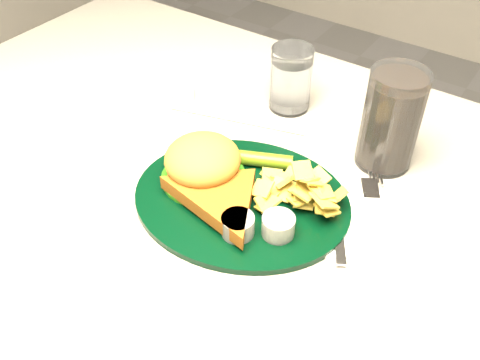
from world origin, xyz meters
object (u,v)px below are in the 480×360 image
object	(u,v)px
table	(231,337)
cola_glass	(391,120)
fork_napkin	(341,220)
water_glass	(291,79)
dinner_plate	(242,184)

from	to	relation	value
table	cola_glass	size ratio (longest dim) A/B	8.29
fork_napkin	water_glass	bearing A→B (deg)	104.44
cola_glass	water_glass	bearing A→B (deg)	166.24
table	dinner_plate	world-z (taller)	dinner_plate
cola_glass	fork_napkin	bearing A→B (deg)	-87.20
dinner_plate	water_glass	size ratio (longest dim) A/B	2.78
table	dinner_plate	size ratio (longest dim) A/B	4.17
water_glass	fork_napkin	world-z (taller)	water_glass
dinner_plate	fork_napkin	bearing A→B (deg)	3.13
table	cola_glass	xyz separation A→B (m)	(0.15, 0.17, 0.45)
table	dinner_plate	bearing A→B (deg)	-24.05
table	water_glass	world-z (taller)	water_glass
table	dinner_plate	distance (m)	0.41
water_glass	dinner_plate	bearing A→B (deg)	-74.65
water_glass	cola_glass	size ratio (longest dim) A/B	0.72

